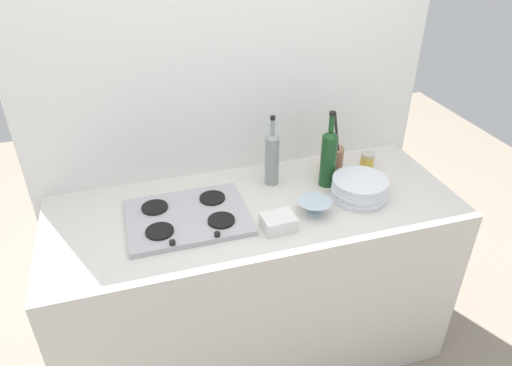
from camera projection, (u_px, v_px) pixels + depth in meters
ground_plane at (256, 344)px, 2.51m from camera, size 6.00×6.00×0.00m
counter_block at (256, 282)px, 2.27m from camera, size 1.80×0.70×0.90m
backsplash_panel at (233, 133)px, 2.25m from camera, size 1.90×0.06×2.15m
stovetop_hob at (188, 217)px, 1.95m from camera, size 0.50×0.38×0.04m
plate_stack at (359, 188)px, 2.07m from camera, size 0.25×0.25×0.09m
wine_bottle_leftmost at (329, 157)px, 2.12m from camera, size 0.07×0.07×0.37m
wine_bottle_mid_left at (272, 158)px, 2.13m from camera, size 0.07×0.07×0.34m
mixing_bowl at (315, 206)px, 1.98m from camera, size 0.14×0.14×0.06m
butter_dish at (279, 222)px, 1.89m from camera, size 0.14×0.11×0.06m
utensil_crock at (333, 160)px, 2.24m from camera, size 0.10×0.10×0.33m
condiment_jar_front at (367, 161)px, 2.30m from camera, size 0.07×0.07×0.08m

